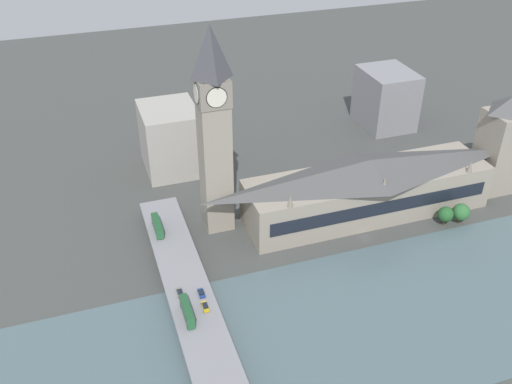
{
  "coord_description": "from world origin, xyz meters",
  "views": [
    {
      "loc": [
        -153.24,
        96.11,
        135.09
      ],
      "look_at": [
        19.84,
        37.88,
        16.76
      ],
      "focal_mm": 40.0,
      "sensor_mm": 36.0,
      "label": 1
    }
  ],
  "objects_px": {
    "victoria_tower": "(502,143)",
    "double_decker_bus_lead": "(157,225)",
    "car_southbound_lead": "(180,293)",
    "double_decker_bus_mid": "(187,311)",
    "car_northbound_lead": "(205,306)",
    "car_northbound_mid": "(201,293)",
    "clock_tower": "(214,128)",
    "road_bridge": "(209,352)",
    "parliament_hall": "(368,187)"
  },
  "relations": [
    {
      "from": "clock_tower",
      "to": "car_northbound_mid",
      "type": "xyz_separation_m",
      "value": [
        -42.81,
        17.33,
        -36.97
      ]
    },
    {
      "from": "victoria_tower",
      "to": "car_southbound_lead",
      "type": "bearing_deg",
      "value": 101.29
    },
    {
      "from": "clock_tower",
      "to": "car_southbound_lead",
      "type": "relative_size",
      "value": 17.25
    },
    {
      "from": "road_bridge",
      "to": "car_southbound_lead",
      "type": "distance_m",
      "value": 26.29
    },
    {
      "from": "double_decker_bus_mid",
      "to": "car_southbound_lead",
      "type": "height_order",
      "value": "double_decker_bus_mid"
    },
    {
      "from": "parliament_hall",
      "to": "road_bridge",
      "type": "distance_m",
      "value": 97.82
    },
    {
      "from": "parliament_hall",
      "to": "car_southbound_lead",
      "type": "distance_m",
      "value": 88.72
    },
    {
      "from": "parliament_hall",
      "to": "road_bridge",
      "type": "bearing_deg",
      "value": 124.41
    },
    {
      "from": "parliament_hall",
      "to": "car_northbound_lead",
      "type": "bearing_deg",
      "value": 116.12
    },
    {
      "from": "victoria_tower",
      "to": "road_bridge",
      "type": "relative_size",
      "value": 0.28
    },
    {
      "from": "clock_tower",
      "to": "car_southbound_lead",
      "type": "distance_m",
      "value": 59.77
    },
    {
      "from": "car_northbound_mid",
      "to": "victoria_tower",
      "type": "bearing_deg",
      "value": -77.22
    },
    {
      "from": "victoria_tower",
      "to": "car_northbound_lead",
      "type": "bearing_deg",
      "value": 105.22
    },
    {
      "from": "parliament_hall",
      "to": "road_bridge",
      "type": "xyz_separation_m",
      "value": [
        -55.08,
        80.43,
        -8.17
      ]
    },
    {
      "from": "double_decker_bus_lead",
      "to": "parliament_hall",
      "type": "bearing_deg",
      "value": -95.11
    },
    {
      "from": "road_bridge",
      "to": "parliament_hall",
      "type": "bearing_deg",
      "value": -55.59
    },
    {
      "from": "clock_tower",
      "to": "car_northbound_mid",
      "type": "bearing_deg",
      "value": 157.96
    },
    {
      "from": "parliament_hall",
      "to": "road_bridge",
      "type": "height_order",
      "value": "parliament_hall"
    },
    {
      "from": "double_decker_bus_lead",
      "to": "car_southbound_lead",
      "type": "distance_m",
      "value": 36.61
    },
    {
      "from": "parliament_hall",
      "to": "clock_tower",
      "type": "bearing_deg",
      "value": 79.24
    },
    {
      "from": "double_decker_bus_mid",
      "to": "car_southbound_lead",
      "type": "distance_m",
      "value": 11.23
    },
    {
      "from": "car_northbound_lead",
      "to": "car_northbound_mid",
      "type": "xyz_separation_m",
      "value": [
        6.41,
        -0.37,
        -0.03
      ]
    },
    {
      "from": "parliament_hall",
      "to": "double_decker_bus_mid",
      "type": "height_order",
      "value": "parliament_hall"
    },
    {
      "from": "victoria_tower",
      "to": "car_southbound_lead",
      "type": "height_order",
      "value": "victoria_tower"
    },
    {
      "from": "car_northbound_lead",
      "to": "double_decker_bus_mid",
      "type": "bearing_deg",
      "value": 109.35
    },
    {
      "from": "double_decker_bus_mid",
      "to": "car_northbound_mid",
      "type": "bearing_deg",
      "value": -37.47
    },
    {
      "from": "road_bridge",
      "to": "double_decker_bus_mid",
      "type": "relative_size",
      "value": 14.15
    },
    {
      "from": "victoria_tower",
      "to": "road_bridge",
      "type": "bearing_deg",
      "value": 111.14
    },
    {
      "from": "road_bridge",
      "to": "car_northbound_mid",
      "type": "bearing_deg",
      "value": -8.46
    },
    {
      "from": "clock_tower",
      "to": "road_bridge",
      "type": "distance_m",
      "value": 79.59
    },
    {
      "from": "double_decker_bus_lead",
      "to": "car_northbound_lead",
      "type": "height_order",
      "value": "double_decker_bus_lead"
    },
    {
      "from": "clock_tower",
      "to": "double_decker_bus_mid",
      "type": "height_order",
      "value": "clock_tower"
    },
    {
      "from": "clock_tower",
      "to": "double_decker_bus_mid",
      "type": "distance_m",
      "value": 66.59
    },
    {
      "from": "victoria_tower",
      "to": "double_decker_bus_lead",
      "type": "xyz_separation_m",
      "value": [
        7.46,
        146.34,
        -13.8
      ]
    },
    {
      "from": "car_northbound_mid",
      "to": "car_southbound_lead",
      "type": "xyz_separation_m",
      "value": [
        2.45,
        6.66,
        -0.01
      ]
    },
    {
      "from": "clock_tower",
      "to": "car_southbound_lead",
      "type": "height_order",
      "value": "clock_tower"
    },
    {
      "from": "clock_tower",
      "to": "car_northbound_mid",
      "type": "relative_size",
      "value": 18.66
    },
    {
      "from": "car_northbound_mid",
      "to": "car_southbound_lead",
      "type": "bearing_deg",
      "value": 69.79
    },
    {
      "from": "double_decker_bus_lead",
      "to": "double_decker_bus_mid",
      "type": "distance_m",
      "value": 47.6
    },
    {
      "from": "victoria_tower",
      "to": "double_decker_bus_lead",
      "type": "height_order",
      "value": "victoria_tower"
    },
    {
      "from": "car_southbound_lead",
      "to": "clock_tower",
      "type": "bearing_deg",
      "value": -30.73
    },
    {
      "from": "parliament_hall",
      "to": "car_northbound_mid",
      "type": "xyz_separation_m",
      "value": [
        -31.49,
        76.92,
        -6.53
      ]
    },
    {
      "from": "victoria_tower",
      "to": "car_northbound_mid",
      "type": "distance_m",
      "value": 143.5
    },
    {
      "from": "parliament_hall",
      "to": "clock_tower",
      "type": "distance_m",
      "value": 67.86
    },
    {
      "from": "road_bridge",
      "to": "clock_tower",
      "type": "bearing_deg",
      "value": -17.43
    },
    {
      "from": "parliament_hall",
      "to": "double_decker_bus_mid",
      "type": "xyz_separation_m",
      "value": [
        -40.07,
        83.5,
        -4.5
      ]
    },
    {
      "from": "parliament_hall",
      "to": "victoria_tower",
      "type": "relative_size",
      "value": 2.13
    },
    {
      "from": "victoria_tower",
      "to": "double_decker_bus_lead",
      "type": "bearing_deg",
      "value": 87.08
    },
    {
      "from": "car_northbound_lead",
      "to": "car_southbound_lead",
      "type": "distance_m",
      "value": 10.87
    },
    {
      "from": "clock_tower",
      "to": "car_northbound_lead",
      "type": "xyz_separation_m",
      "value": [
        -49.21,
        17.7,
        -36.94
      ]
    }
  ]
}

